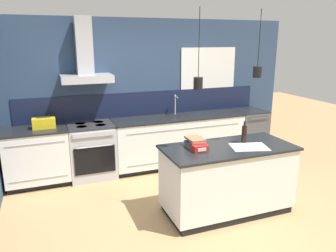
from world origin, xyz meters
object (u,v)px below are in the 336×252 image
dishwasher (248,133)px  yellow_toolbox (44,123)px  bottle_on_island (244,134)px  red_supply_box (199,148)px  book_stack (196,143)px  oven_range (92,151)px

dishwasher → yellow_toolbox: yellow_toolbox is taller
bottle_on_island → red_supply_box: (-0.70, -0.09, -0.08)m
dishwasher → book_stack: size_ratio=2.58×
dishwasher → red_supply_box: (-1.98, -1.83, 0.50)m
red_supply_box → oven_range: bearing=120.3°
oven_range → book_stack: book_stack is taller
bottle_on_island → book_stack: 0.68m
dishwasher → book_stack: book_stack is taller
oven_range → bottle_on_island: size_ratio=3.08×
oven_range → red_supply_box: 2.17m
book_stack → dishwasher: bearing=40.6°
oven_range → yellow_toolbox: 0.88m
book_stack → red_supply_box: 0.16m
bottle_on_island → red_supply_box: bearing=-172.5°
dishwasher → book_stack: 2.63m
dishwasher → bottle_on_island: bottle_on_island is taller
dishwasher → oven_range: bearing=-179.9°
oven_range → bottle_on_island: bearing=-44.5°
oven_range → book_stack: size_ratio=2.58×
oven_range → dishwasher: same height
red_supply_box → yellow_toolbox: bearing=134.0°
dishwasher → bottle_on_island: 2.24m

